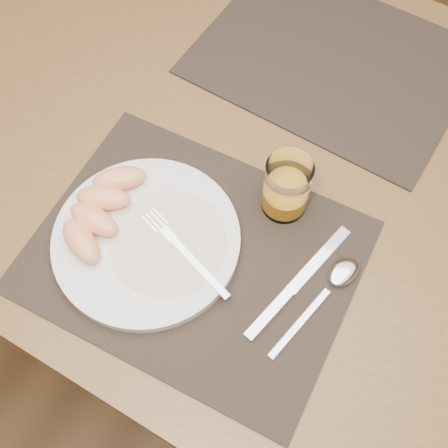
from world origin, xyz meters
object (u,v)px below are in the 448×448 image
placemat_far (332,60)px  plate (147,240)px  spoon (338,278)px  table (258,172)px  knife (290,291)px  fork (179,246)px  juice_glass (286,189)px  placemat_near (194,255)px

placemat_far → plate: bearing=-100.2°
plate → spoon: plate is taller
table → knife: size_ratio=6.42×
fork → juice_glass: (0.09, 0.14, 0.03)m
knife → plate: bearing=-170.3°
placemat_near → knife: (0.14, 0.02, 0.00)m
placemat_near → placemat_far: bearing=88.4°
juice_glass → placemat_near: bearing=-117.6°
table → placemat_far: bearing=83.9°
plate → knife: 0.22m
table → knife: knife is taller
fork → knife: bearing=8.6°
placemat_far → knife: (0.13, -0.42, 0.00)m
fork → knife: 0.17m
placemat_near → knife: size_ratio=2.06×
placemat_near → fork: (-0.02, -0.01, 0.02)m
table → placemat_far: (0.02, 0.22, 0.09)m
spoon → knife: bearing=-135.3°
placemat_near → fork: fork is taller
fork → spoon: bearing=19.0°
placemat_far → juice_glass: juice_glass is taller
table → plate: 0.26m
table → fork: bearing=-92.5°
knife → juice_glass: bearing=121.3°
placemat_near → spoon: bearing=19.4°
plate → juice_glass: bearing=47.6°
table → placemat_near: 0.24m
table → spoon: (0.20, -0.15, 0.09)m
placemat_near → plate: plate is taller
plate → juice_glass: 0.21m
table → juice_glass: (0.08, -0.08, 0.13)m
placemat_far → placemat_near: bearing=-91.6°
placemat_near → knife: bearing=7.7°
placemat_near → placemat_far: same height
plate → table: bearing=76.2°
placemat_far → spoon: bearing=-64.1°
plate → fork: bearing=13.4°
placemat_near → fork: 0.03m
knife → fork: bearing=-171.4°
table → spoon: 0.27m
placemat_near → plate: 0.07m
plate → knife: (0.21, 0.04, -0.01)m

